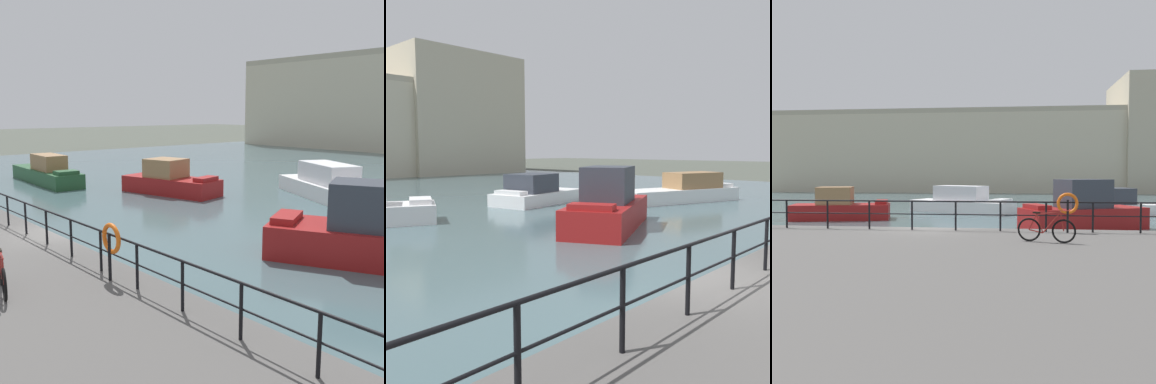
{
  "view_description": "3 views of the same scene",
  "coord_description": "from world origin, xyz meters",
  "views": [
    {
      "loc": [
        14.76,
        -6.55,
        4.98
      ],
      "look_at": [
        1.38,
        4.93,
        1.98
      ],
      "focal_mm": 44.73,
      "sensor_mm": 36.0,
      "label": 1
    },
    {
      "loc": [
        -7.66,
        -3.74,
        3.42
      ],
      "look_at": [
        2.28,
        5.34,
        2.1
      ],
      "focal_mm": 40.55,
      "sensor_mm": 36.0,
      "label": 2
    },
    {
      "loc": [
        3.42,
        -16.87,
        3.12
      ],
      "look_at": [
        1.01,
        3.86,
        2.17
      ],
      "focal_mm": 42.23,
      "sensor_mm": 36.0,
      "label": 3
    }
  ],
  "objects": [
    {
      "name": "moored_cabin_cruiser",
      "position": [
        6.97,
        7.86,
        0.97
      ],
      "size": [
        7.08,
        5.11,
        2.69
      ],
      "rotation": [
        0.0,
        0.0,
        3.59
      ],
      "color": "maroon",
      "rests_on": "water_basin"
    },
    {
      "name": "parked_bicycle",
      "position": [
        4.32,
        -3.15,
        1.37
      ],
      "size": [
        1.73,
        0.5,
        0.98
      ],
      "rotation": [
        0.0,
        0.0,
        -0.25
      ],
      "color": "black",
      "rests_on": "quay_promenade"
    },
    {
      "name": "water_basin",
      "position": [
        0.0,
        30.2,
        0.01
      ],
      "size": [
        80.0,
        60.0,
        0.01
      ],
      "primitive_type": "cube",
      "color": "#476066",
      "rests_on": "ground_plane"
    },
    {
      "name": "ground_plane",
      "position": [
        0.0,
        0.0,
        0.0
      ],
      "size": [
        240.0,
        240.0,
        0.0
      ],
      "primitive_type": "plane",
      "color": "#4C5147"
    },
    {
      "name": "moored_harbor_tender",
      "position": [
        -0.69,
        17.02,
        0.78
      ],
      "size": [
        8.37,
        5.83,
        2.02
      ],
      "rotation": [
        0.0,
        0.0,
        -0.47
      ],
      "color": "white",
      "rests_on": "water_basin"
    },
    {
      "name": "moored_blue_motorboat",
      "position": [
        -7.9,
        11.14,
        0.78
      ],
      "size": [
        6.48,
        3.57,
        2.11
      ],
      "rotation": [
        0.0,
        0.0,
        0.23
      ],
      "color": "maroon",
      "rests_on": "water_basin"
    },
    {
      "name": "quay_railing",
      "position": [
        -0.37,
        -0.75,
        1.72
      ],
      "size": [
        25.91,
        0.07,
        1.08
      ],
      "color": "black",
      "rests_on": "quay_promenade"
    },
    {
      "name": "harbor_building",
      "position": [
        7.47,
        54.32,
        6.49
      ],
      "size": [
        71.01,
        15.77,
        16.73
      ],
      "color": "#C1B79E",
      "rests_on": "ground_plane"
    },
    {
      "name": "life_ring_stand",
      "position": [
        5.2,
        -0.88,
        1.96
      ],
      "size": [
        0.75,
        0.16,
        1.4
      ],
      "color": "black",
      "rests_on": "quay_promenade"
    },
    {
      "name": "moored_small_launch",
      "position": [
        10.63,
        16.63,
        0.73
      ],
      "size": [
        6.55,
        3.88,
        1.91
      ],
      "rotation": [
        0.0,
        0.0,
        3.32
      ],
      "color": "white",
      "rests_on": "water_basin"
    },
    {
      "name": "quay_promenade",
      "position": [
        0.0,
        -6.5,
        0.49
      ],
      "size": [
        56.0,
        13.0,
        0.98
      ],
      "primitive_type": "cube",
      "color": "#565451",
      "rests_on": "ground_plane"
    }
  ]
}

